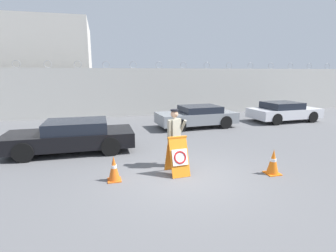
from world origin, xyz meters
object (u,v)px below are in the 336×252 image
Objects in this scene: barricade_sign at (178,155)px; traffic_cone_near at (273,162)px; parked_car_front_coupe at (72,136)px; parked_car_far_side at (284,111)px; parked_car_rear_sedan at (197,116)px; security_guard at (174,135)px; traffic_cone_mid at (114,169)px.

traffic_cone_near is at bearing -20.27° from barricade_sign.
parked_car_far_side is (11.96, 3.44, -0.00)m from parked_car_front_coupe.
parked_car_rear_sedan reaches higher than traffic_cone_near.
traffic_cone_mid is (-1.94, -0.71, -0.68)m from security_guard.
traffic_cone_near is 0.17× the size of parked_car_far_side.
traffic_cone_mid is 12.49m from parked_car_far_side.
parked_car_front_coupe is (-3.22, 3.13, 0.05)m from barricade_sign.
barricade_sign is 1.59× the size of traffic_cone_mid.
traffic_cone_mid is at bearing 176.19° from barricade_sign.
traffic_cone_mid is (-4.57, 0.67, -0.02)m from traffic_cone_near.
parked_car_front_coupe is at bearing 113.31° from traffic_cone_mid.
traffic_cone_mid is 0.15× the size of parked_car_front_coupe.
barricade_sign is at bearing 1.56° from traffic_cone_mid.
security_guard is 2.17m from traffic_cone_mid.
security_guard is (0.09, 0.66, 0.47)m from barricade_sign.
parked_car_far_side is at bearing 50.47° from traffic_cone_near.
parked_car_rear_sedan is (2.87, 5.58, -0.43)m from security_guard.
barricade_sign reaches higher than traffic_cone_mid.
parked_car_front_coupe reaches higher than parked_car_far_side.
barricade_sign is 4.49m from parked_car_front_coupe.
security_guard reaches higher than parked_car_rear_sedan.
traffic_cone_mid is (-1.85, -0.05, -0.21)m from barricade_sign.
security_guard is 2.43× the size of traffic_cone_near.
traffic_cone_near is at bearing 146.94° from parked_car_front_coupe.
barricade_sign is 1.51× the size of traffic_cone_near.
barricade_sign is 6.90m from parked_car_rear_sedan.
security_guard is 3.05m from traffic_cone_near.
parked_car_far_side is at bearing 32.00° from traffic_cone_mid.
parked_car_rear_sedan is at bearing 59.27° from barricade_sign.
traffic_cone_near is at bearing -67.53° from security_guard.
traffic_cone_near is 7.09m from parked_car_front_coupe.
security_guard is 4.15m from parked_car_front_coupe.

